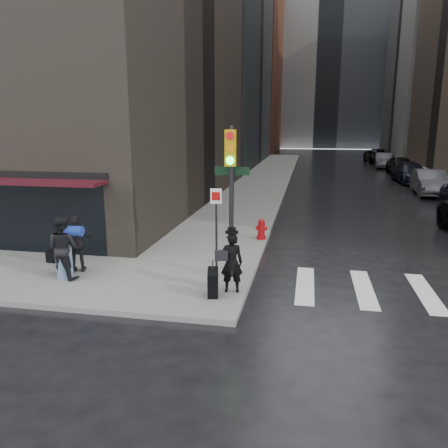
{
  "coord_description": "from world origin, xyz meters",
  "views": [
    {
      "loc": [
        3.48,
        -10.9,
        4.46
      ],
      "look_at": [
        0.85,
        2.56,
        1.3
      ],
      "focal_mm": 35.0,
      "sensor_mm": 36.0,
      "label": 1
    }
  ],
  "objects_px": {
    "parked_car_5": "(384,160)",
    "parked_car_6": "(379,156)",
    "man_greycoat": "(77,244)",
    "parked_car_4": "(401,165)",
    "parked_car_2": "(429,182)",
    "man_overcoat": "(228,266)",
    "fire_hydrant": "(261,230)",
    "traffic_light": "(230,182)",
    "man_jeans": "(63,247)",
    "parked_car_3": "(411,173)"
  },
  "relations": [
    {
      "from": "man_overcoat",
      "to": "man_jeans",
      "type": "distance_m",
      "value": 4.77
    },
    {
      "from": "man_overcoat",
      "to": "parked_car_4",
      "type": "xyz_separation_m",
      "value": [
        9.99,
        31.07,
        -0.08
      ]
    },
    {
      "from": "parked_car_4",
      "to": "parked_car_6",
      "type": "height_order",
      "value": "parked_car_4"
    },
    {
      "from": "parked_car_5",
      "to": "traffic_light",
      "type": "bearing_deg",
      "value": -99.48
    },
    {
      "from": "parked_car_4",
      "to": "fire_hydrant",
      "type": "bearing_deg",
      "value": -113.02
    },
    {
      "from": "traffic_light",
      "to": "parked_car_3",
      "type": "distance_m",
      "value": 26.03
    },
    {
      "from": "parked_car_3",
      "to": "parked_car_6",
      "type": "distance_m",
      "value": 17.74
    },
    {
      "from": "man_greycoat",
      "to": "parked_car_4",
      "type": "relative_size",
      "value": 0.36
    },
    {
      "from": "man_overcoat",
      "to": "parked_car_2",
      "type": "bearing_deg",
      "value": -127.55
    },
    {
      "from": "man_overcoat",
      "to": "parked_car_4",
      "type": "relative_size",
      "value": 0.37
    },
    {
      "from": "man_overcoat",
      "to": "parked_car_4",
      "type": "height_order",
      "value": "man_overcoat"
    },
    {
      "from": "man_jeans",
      "to": "traffic_light",
      "type": "height_order",
      "value": "traffic_light"
    },
    {
      "from": "traffic_light",
      "to": "fire_hydrant",
      "type": "relative_size",
      "value": 5.37
    },
    {
      "from": "parked_car_2",
      "to": "parked_car_4",
      "type": "bearing_deg",
      "value": 91.03
    },
    {
      "from": "traffic_light",
      "to": "parked_car_5",
      "type": "distance_m",
      "value": 37.17
    },
    {
      "from": "man_overcoat",
      "to": "parked_car_5",
      "type": "xyz_separation_m",
      "value": [
        9.43,
        36.98,
        -0.12
      ]
    },
    {
      "from": "traffic_light",
      "to": "parked_car_3",
      "type": "bearing_deg",
      "value": 64.69
    },
    {
      "from": "parked_car_2",
      "to": "parked_car_3",
      "type": "relative_size",
      "value": 0.93
    },
    {
      "from": "man_greycoat",
      "to": "parked_car_5",
      "type": "relative_size",
      "value": 0.36
    },
    {
      "from": "man_jeans",
      "to": "parked_car_3",
      "type": "relative_size",
      "value": 0.35
    },
    {
      "from": "man_greycoat",
      "to": "parked_car_3",
      "type": "height_order",
      "value": "man_greycoat"
    },
    {
      "from": "man_overcoat",
      "to": "parked_car_2",
      "type": "height_order",
      "value": "man_overcoat"
    },
    {
      "from": "man_overcoat",
      "to": "parked_car_2",
      "type": "distance_m",
      "value": 21.48
    },
    {
      "from": "man_jeans",
      "to": "man_greycoat",
      "type": "xyz_separation_m",
      "value": [
        0.1,
        0.6,
        -0.06
      ]
    },
    {
      "from": "parked_car_4",
      "to": "parked_car_2",
      "type": "bearing_deg",
      "value": -94.28
    },
    {
      "from": "man_jeans",
      "to": "parked_car_3",
      "type": "xyz_separation_m",
      "value": [
        14.4,
        24.95,
        -0.3
      ]
    },
    {
      "from": "parked_car_4",
      "to": "parked_car_6",
      "type": "xyz_separation_m",
      "value": [
        -0.17,
        11.83,
        -0.01
      ]
    },
    {
      "from": "man_overcoat",
      "to": "fire_hydrant",
      "type": "relative_size",
      "value": 2.22
    },
    {
      "from": "traffic_light",
      "to": "parked_car_5",
      "type": "relative_size",
      "value": 0.91
    },
    {
      "from": "man_overcoat",
      "to": "parked_car_5",
      "type": "distance_m",
      "value": 38.17
    },
    {
      "from": "traffic_light",
      "to": "parked_car_4",
      "type": "relative_size",
      "value": 0.9
    },
    {
      "from": "traffic_light",
      "to": "fire_hydrant",
      "type": "distance_m",
      "value": 5.08
    },
    {
      "from": "man_greycoat",
      "to": "parked_car_5",
      "type": "distance_m",
      "value": 38.83
    },
    {
      "from": "man_jeans",
      "to": "man_greycoat",
      "type": "distance_m",
      "value": 0.61
    },
    {
      "from": "fire_hydrant",
      "to": "parked_car_3",
      "type": "height_order",
      "value": "parked_car_3"
    },
    {
      "from": "man_jeans",
      "to": "traffic_light",
      "type": "bearing_deg",
      "value": -159.5
    },
    {
      "from": "man_overcoat",
      "to": "parked_car_3",
      "type": "xyz_separation_m",
      "value": [
        9.63,
        25.16,
        -0.13
      ]
    },
    {
      "from": "fire_hydrant",
      "to": "parked_car_3",
      "type": "bearing_deg",
      "value": 64.43
    },
    {
      "from": "parked_car_6",
      "to": "man_overcoat",
      "type": "bearing_deg",
      "value": -106.3
    },
    {
      "from": "man_overcoat",
      "to": "parked_car_6",
      "type": "distance_m",
      "value": 44.01
    },
    {
      "from": "traffic_light",
      "to": "parked_car_3",
      "type": "height_order",
      "value": "traffic_light"
    },
    {
      "from": "parked_car_4",
      "to": "parked_car_3",
      "type": "bearing_deg",
      "value": -95.59
    },
    {
      "from": "parked_car_3",
      "to": "parked_car_4",
      "type": "relative_size",
      "value": 1.09
    },
    {
      "from": "traffic_light",
      "to": "parked_car_6",
      "type": "relative_size",
      "value": 0.74
    },
    {
      "from": "parked_car_5",
      "to": "parked_car_6",
      "type": "height_order",
      "value": "parked_car_6"
    },
    {
      "from": "fire_hydrant",
      "to": "parked_car_4",
      "type": "height_order",
      "value": "parked_car_4"
    },
    {
      "from": "man_greycoat",
      "to": "parked_car_2",
      "type": "xyz_separation_m",
      "value": [
        14.21,
        18.44,
        -0.2
      ]
    },
    {
      "from": "fire_hydrant",
      "to": "parked_car_5",
      "type": "height_order",
      "value": "parked_car_5"
    },
    {
      "from": "parked_car_3",
      "to": "parked_car_5",
      "type": "bearing_deg",
      "value": 87.71
    },
    {
      "from": "man_overcoat",
      "to": "parked_car_2",
      "type": "xyz_separation_m",
      "value": [
        9.55,
        19.24,
        -0.09
      ]
    }
  ]
}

